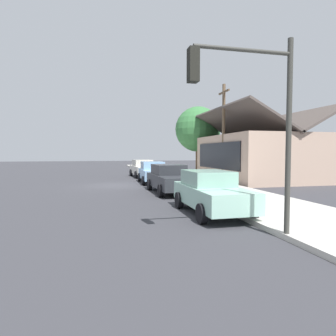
{
  "coord_description": "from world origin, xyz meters",
  "views": [
    {
      "loc": [
        20.63,
        -1.2,
        2.29
      ],
      "look_at": [
        0.5,
        3.57,
        1.2
      ],
      "focal_mm": 31.5,
      "sensor_mm": 36.0,
      "label": 1
    }
  ],
  "objects_px": {
    "shade_tree": "(198,129)",
    "fire_hydrant_red": "(186,181)",
    "car_ivory": "(143,168)",
    "traffic_light_main": "(252,104)",
    "car_skyblue": "(153,172)",
    "car_charcoal": "(170,178)",
    "car_seafoam": "(211,192)",
    "utility_pole_wooden": "(224,131)"
  },
  "relations": [
    {
      "from": "car_seafoam",
      "to": "fire_hydrant_red",
      "type": "height_order",
      "value": "car_seafoam"
    },
    {
      "from": "car_seafoam",
      "to": "traffic_light_main",
      "type": "height_order",
      "value": "traffic_light_main"
    },
    {
      "from": "car_charcoal",
      "to": "utility_pole_wooden",
      "type": "xyz_separation_m",
      "value": [
        -4.88,
        5.44,
        3.11
      ]
    },
    {
      "from": "utility_pole_wooden",
      "to": "car_charcoal",
      "type": "bearing_deg",
      "value": -48.08
    },
    {
      "from": "utility_pole_wooden",
      "to": "car_seafoam",
      "type": "bearing_deg",
      "value": -26.15
    },
    {
      "from": "shade_tree",
      "to": "fire_hydrant_red",
      "type": "height_order",
      "value": "shade_tree"
    },
    {
      "from": "car_seafoam",
      "to": "shade_tree",
      "type": "relative_size",
      "value": 0.63
    },
    {
      "from": "utility_pole_wooden",
      "to": "fire_hydrant_red",
      "type": "height_order",
      "value": "utility_pole_wooden"
    },
    {
      "from": "car_seafoam",
      "to": "car_charcoal",
      "type": "bearing_deg",
      "value": -178.75
    },
    {
      "from": "car_seafoam",
      "to": "fire_hydrant_red",
      "type": "relative_size",
      "value": 6.21
    },
    {
      "from": "shade_tree",
      "to": "utility_pole_wooden",
      "type": "distance_m",
      "value": 8.1
    },
    {
      "from": "car_seafoam",
      "to": "fire_hydrant_red",
      "type": "distance_m",
      "value": 7.54
    },
    {
      "from": "car_skyblue",
      "to": "car_seafoam",
      "type": "distance_m",
      "value": 11.37
    },
    {
      "from": "car_ivory",
      "to": "car_skyblue",
      "type": "bearing_deg",
      "value": -3.95
    },
    {
      "from": "shade_tree",
      "to": "utility_pole_wooden",
      "type": "height_order",
      "value": "utility_pole_wooden"
    },
    {
      "from": "car_charcoal",
      "to": "fire_hydrant_red",
      "type": "xyz_separation_m",
      "value": [
        -1.48,
        1.44,
        -0.32
      ]
    },
    {
      "from": "car_charcoal",
      "to": "car_seafoam",
      "type": "relative_size",
      "value": 1.11
    },
    {
      "from": "car_ivory",
      "to": "traffic_light_main",
      "type": "distance_m",
      "value": 20.72
    },
    {
      "from": "traffic_light_main",
      "to": "car_skyblue",
      "type": "bearing_deg",
      "value": 179.06
    },
    {
      "from": "car_skyblue",
      "to": "fire_hydrant_red",
      "type": "relative_size",
      "value": 6.22
    },
    {
      "from": "car_skyblue",
      "to": "car_ivory",
      "type": "bearing_deg",
      "value": -179.07
    },
    {
      "from": "car_skyblue",
      "to": "utility_pole_wooden",
      "type": "height_order",
      "value": "utility_pole_wooden"
    },
    {
      "from": "shade_tree",
      "to": "fire_hydrant_red",
      "type": "relative_size",
      "value": 9.91
    },
    {
      "from": "traffic_light_main",
      "to": "utility_pole_wooden",
      "type": "height_order",
      "value": "utility_pole_wooden"
    },
    {
      "from": "shade_tree",
      "to": "utility_pole_wooden",
      "type": "bearing_deg",
      "value": -4.99
    },
    {
      "from": "car_charcoal",
      "to": "fire_hydrant_red",
      "type": "bearing_deg",
      "value": 135.0
    },
    {
      "from": "car_charcoal",
      "to": "shade_tree",
      "type": "xyz_separation_m",
      "value": [
        -12.91,
        6.14,
        3.86
      ]
    },
    {
      "from": "traffic_light_main",
      "to": "fire_hydrant_red",
      "type": "height_order",
      "value": "traffic_light_main"
    },
    {
      "from": "fire_hydrant_red",
      "to": "car_skyblue",
      "type": "bearing_deg",
      "value": -160.34
    },
    {
      "from": "car_charcoal",
      "to": "traffic_light_main",
      "type": "distance_m",
      "value": 9.89
    },
    {
      "from": "shade_tree",
      "to": "traffic_light_main",
      "type": "height_order",
      "value": "shade_tree"
    },
    {
      "from": "car_charcoal",
      "to": "traffic_light_main",
      "type": "height_order",
      "value": "traffic_light_main"
    },
    {
      "from": "utility_pole_wooden",
      "to": "car_ivory",
      "type": "bearing_deg",
      "value": -139.06
    },
    {
      "from": "car_seafoam",
      "to": "utility_pole_wooden",
      "type": "xyz_separation_m",
      "value": [
        -10.81,
        5.31,
        3.11
      ]
    },
    {
      "from": "car_skyblue",
      "to": "fire_hydrant_red",
      "type": "xyz_separation_m",
      "value": [
        3.96,
        1.41,
        -0.32
      ]
    },
    {
      "from": "car_charcoal",
      "to": "traffic_light_main",
      "type": "relative_size",
      "value": 0.94
    },
    {
      "from": "car_skyblue",
      "to": "shade_tree",
      "type": "height_order",
      "value": "shade_tree"
    },
    {
      "from": "car_skyblue",
      "to": "shade_tree",
      "type": "xyz_separation_m",
      "value": [
        -7.47,
        6.12,
        3.86
      ]
    },
    {
      "from": "car_skyblue",
      "to": "fire_hydrant_red",
      "type": "distance_m",
      "value": 4.21
    },
    {
      "from": "shade_tree",
      "to": "traffic_light_main",
      "type": "xyz_separation_m",
      "value": [
        22.43,
        -6.36,
        -1.19
      ]
    },
    {
      "from": "car_ivory",
      "to": "car_charcoal",
      "type": "height_order",
      "value": "same"
    },
    {
      "from": "car_ivory",
      "to": "fire_hydrant_red",
      "type": "distance_m",
      "value": 9.64
    }
  ]
}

